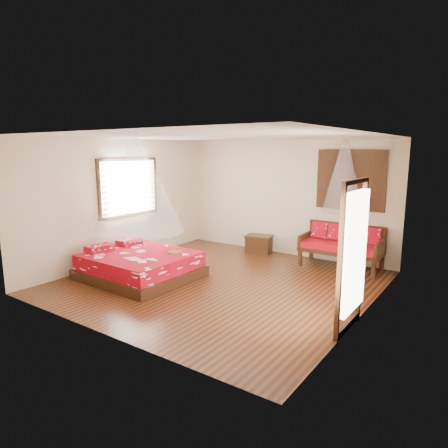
{
  "coord_description": "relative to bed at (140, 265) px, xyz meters",
  "views": [
    {
      "loc": [
        4.36,
        -6.07,
        2.55
      ],
      "look_at": [
        0.04,
        0.1,
        1.15
      ],
      "focal_mm": 32.0,
      "sensor_mm": 36.0,
      "label": 1
    }
  ],
  "objects": [
    {
      "name": "room",
      "position": [
        1.52,
        0.67,
        1.15
      ],
      "size": [
        5.54,
        5.54,
        2.84
      ],
      "color": "black",
      "rests_on": "ground"
    },
    {
      "name": "bed",
      "position": [
        0.0,
        0.0,
        0.0
      ],
      "size": [
        2.1,
        1.91,
        0.64
      ],
      "rotation": [
        0.0,
        0.0,
        -0.02
      ],
      "color": "black",
      "rests_on": "floor"
    },
    {
      "name": "daybed",
      "position": [
        3.12,
        3.05,
        0.27
      ],
      "size": [
        1.72,
        0.76,
        0.94
      ],
      "color": "black",
      "rests_on": "floor"
    },
    {
      "name": "storage_chest",
      "position": [
        0.98,
        3.12,
        -0.03
      ],
      "size": [
        0.73,
        0.6,
        0.44
      ],
      "rotation": [
        0.0,
        0.0,
        0.23
      ],
      "color": "black",
      "rests_on": "floor"
    },
    {
      "name": "shutter_panel",
      "position": [
        3.12,
        3.38,
        1.65
      ],
      "size": [
        1.52,
        0.06,
        1.32
      ],
      "color": "black",
      "rests_on": "wall_back"
    },
    {
      "name": "window_left",
      "position": [
        -1.19,
        0.87,
        1.45
      ],
      "size": [
        0.1,
        1.74,
        1.34
      ],
      "color": "black",
      "rests_on": "wall_left"
    },
    {
      "name": "glazed_door",
      "position": [
        4.23,
        0.07,
        0.82
      ],
      "size": [
        0.08,
        1.02,
        2.16
      ],
      "color": "black",
      "rests_on": "floor"
    },
    {
      "name": "wine_tray",
      "position": [
        0.58,
        0.43,
        0.31
      ],
      "size": [
        0.29,
        0.29,
        0.23
      ],
      "rotation": [
        0.0,
        0.0,
        0.4
      ],
      "color": "brown",
      "rests_on": "bed"
    },
    {
      "name": "mosquito_net_main",
      "position": [
        0.02,
        -0.0,
        1.6
      ],
      "size": [
        1.8,
        1.8,
        1.8
      ],
      "primitive_type": "cone",
      "color": "white",
      "rests_on": "ceiling"
    },
    {
      "name": "mosquito_net_daybed",
      "position": [
        3.12,
        2.92,
        1.75
      ],
      "size": [
        0.85,
        0.85,
        1.5
      ],
      "primitive_type": "cone",
      "color": "white",
      "rests_on": "ceiling"
    }
  ]
}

